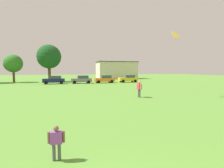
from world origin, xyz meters
TOP-DOWN VIEW (x-y plane):
  - ground_plane at (0.00, 30.00)m, footprint 160.00×160.00m
  - child_kite_flyer at (-0.86, 3.57)m, footprint 0.53×0.23m
  - adult_bystander at (7.13, 14.92)m, footprint 0.33×0.82m
  - kite at (10.95, 14.40)m, footprint 1.09×0.77m
  - parked_car_navy_0 at (-2.04, 36.22)m, footprint 4.30×2.02m
  - parked_car_gray_1 at (3.52, 36.27)m, footprint 4.30×2.02m
  - parked_car_orange_2 at (8.58, 36.24)m, footprint 4.30×2.02m
  - parked_car_yellow_3 at (14.27, 36.64)m, footprint 4.30×2.02m
  - tree_center at (-11.13, 43.58)m, footprint 4.10×4.10m
  - tree_far_right at (-3.37, 43.61)m, footprint 5.71×5.71m
  - house_left at (16.75, 53.83)m, footprint 12.93×6.68m

SIDE VIEW (x-z plane):
  - ground_plane at x=0.00m, z-range 0.00..0.00m
  - child_kite_flyer at x=-0.86m, z-range 0.10..1.22m
  - parked_car_navy_0 at x=-2.04m, z-range 0.02..1.70m
  - parked_car_gray_1 at x=3.52m, z-range 0.02..1.70m
  - parked_car_orange_2 at x=8.58m, z-range 0.02..1.70m
  - parked_car_yellow_3 at x=14.27m, z-range 0.02..1.70m
  - adult_bystander at x=7.13m, z-range 0.16..1.87m
  - house_left at x=16.75m, z-range 0.01..5.58m
  - tree_center at x=-11.13m, z-range 1.12..7.51m
  - tree_far_right at x=-3.37m, z-range 1.56..10.45m
  - kite at x=10.95m, z-range 5.92..6.98m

